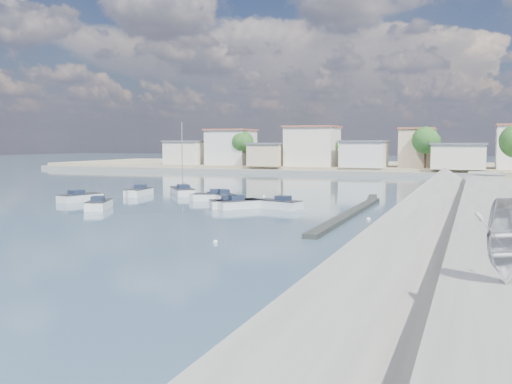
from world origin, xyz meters
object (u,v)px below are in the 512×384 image
motorboat_d (210,197)px  motorboat_b (242,204)px  overturned_dinghy (504,276)px  motorboat_a (100,205)px  sailboat (182,191)px  motorboat_f (221,197)px  motorboat_c (277,205)px  motorboat_e (82,198)px  motorboat_g (138,193)px  motorboat_h (236,204)px

motorboat_d → motorboat_b: bearing=-40.6°
motorboat_d → overturned_dinghy: size_ratio=1.56×
motorboat_a → sailboat: bearing=89.5°
motorboat_f → overturned_dinghy: bearing=-53.8°
motorboat_a → motorboat_f: bearing=56.0°
motorboat_d → motorboat_f: same height
motorboat_c → motorboat_e: (-21.81, -1.25, -0.00)m
motorboat_a → motorboat_e: 7.84m
motorboat_e → motorboat_g: bearing=75.2°
motorboat_e → motorboat_f: 14.92m
motorboat_f → motorboat_g: 11.63m
motorboat_f → sailboat: 8.91m
motorboat_c → motorboat_d: (-9.15, 4.11, -0.00)m
motorboat_h → sailboat: bearing=137.4°
motorboat_f → motorboat_g: bearing=172.6°
motorboat_g → overturned_dinghy: size_ratio=1.86×
motorboat_b → motorboat_g: bearing=155.9°
motorboat_d → motorboat_f: bearing=42.3°
overturned_dinghy → motorboat_d: bearing=93.0°
motorboat_h → overturned_dinghy: overturned_dinghy is taller
motorboat_d → motorboat_h: same height
motorboat_c → sailboat: (-15.68, 9.85, 0.03)m
motorboat_d → motorboat_e: bearing=-157.0°
motorboat_b → motorboat_c: size_ratio=0.96×
motorboat_a → motorboat_c: 17.04m
motorboat_e → motorboat_h: same height
motorboat_a → motorboat_h: same height
motorboat_f → sailboat: sailboat is taller
motorboat_c → motorboat_h: same height
motorboat_d → motorboat_a: bearing=-122.6°
motorboat_e → motorboat_h: size_ratio=1.15×
motorboat_a → motorboat_c: size_ratio=0.98×
motorboat_d → motorboat_f: size_ratio=0.98×
motorboat_c → motorboat_e: bearing=-176.7°
motorboat_a → motorboat_b: size_ratio=1.02×
motorboat_a → motorboat_h: size_ratio=1.04×
motorboat_g → overturned_dinghy: 54.26m
motorboat_b → motorboat_d: bearing=139.4°
motorboat_b → motorboat_d: same height
motorboat_e → motorboat_f: size_ratio=1.19×
motorboat_e → motorboat_b: bearing=0.9°
motorboat_e → motorboat_g: size_ratio=1.02×
motorboat_e → overturned_dinghy: overturned_dinghy is taller
motorboat_f → overturned_dinghy: size_ratio=1.59×
motorboat_f → sailboat: (-7.44, 4.90, 0.03)m
motorboat_a → sailboat: size_ratio=0.54×
motorboat_a → motorboat_c: (15.83, 6.32, 0.00)m
motorboat_f → overturned_dinghy: (26.90, -36.76, 1.69)m
motorboat_c → motorboat_e: same height
motorboat_g → sailboat: sailboat is taller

